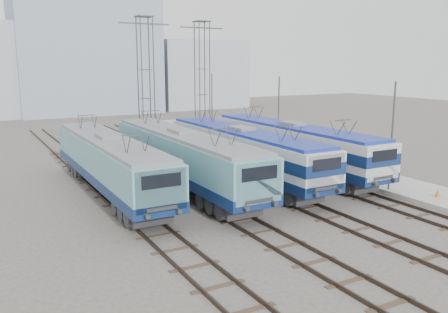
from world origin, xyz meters
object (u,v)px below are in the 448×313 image
locomotive_far_right (293,143)px  mast_rear (212,107)px  catenary_tower_east (202,78)px  mast_front (392,139)px  catenary_tower_west (146,80)px  locomotive_center_left (183,155)px  locomotive_center_right (243,149)px  safety_cone (438,193)px  locomotive_far_left (110,161)px  mast_mid (278,119)px

locomotive_far_right → mast_rear: (1.85, 16.51, 1.23)m
catenary_tower_east → mast_front: bearing=-84.5°
catenary_tower_west → mast_front: size_ratio=1.71×
locomotive_center_left → locomotive_center_right: bearing=1.6°
locomotive_far_right → mast_rear: 16.65m
locomotive_center_left → safety_cone: 15.56m
locomotive_far_left → mast_front: size_ratio=2.51×
locomotive_far_left → catenary_tower_west: size_ratio=1.46×
catenary_tower_west → safety_cone: catenary_tower_west is taller
catenary_tower_west → locomotive_center_left: bearing=-99.9°
locomotive_center_left → safety_cone: size_ratio=36.53×
locomotive_far_left → locomotive_far_right: size_ratio=0.99×
locomotive_center_right → catenary_tower_west: 13.70m
locomotive_far_left → mast_front: (15.35, -8.01, 1.31)m
locomotive_far_left → catenary_tower_east: (13.25, 13.99, 4.45)m
locomotive_center_left → locomotive_far_right: 9.01m
mast_front → mast_mid: (0.00, 12.00, 0.00)m
locomotive_center_right → safety_cone: (7.49, -9.90, -1.70)m
locomotive_center_right → mast_front: mast_front is taller
mast_rear → locomotive_center_right: bearing=-110.7°
catenary_tower_east → locomotive_far_left: bearing=-133.4°
safety_cone → locomotive_far_right: bearing=106.4°
locomotive_far_left → locomotive_center_right: locomotive_center_right is taller
locomotive_far_left → locomotive_center_left: bearing=-11.6°
locomotive_center_left → mast_mid: bearing=24.4°
locomotive_far_right → mast_rear: bearing=83.6°
locomotive_far_right → locomotive_far_left: bearing=177.8°
locomotive_center_right → locomotive_far_right: locomotive_far_right is taller
locomotive_far_left → mast_front: 17.36m
locomotive_center_left → mast_front: 13.02m
mast_rear → mast_front: bearing=-90.0°
safety_cone → catenary_tower_east: bearing=97.5°
mast_front → mast_rear: size_ratio=1.00×
locomotive_center_left → locomotive_center_right: 4.50m
mast_mid → safety_cone: 15.02m
locomotive_center_right → mast_front: (6.35, -7.21, 1.25)m
catenary_tower_west → locomotive_center_right: bearing=-80.0°
mast_front → catenary_tower_east: bearing=95.5°
mast_front → locomotive_far_right: bearing=103.9°
locomotive_center_right → mast_mid: mast_mid is taller
mast_mid → catenary_tower_east: bearing=101.9°
locomotive_center_left → catenary_tower_west: catenary_tower_west is taller
locomotive_far_right → mast_mid: (1.85, 4.51, 1.23)m
locomotive_center_right → catenary_tower_east: bearing=74.0°
catenary_tower_east → mast_mid: 10.69m
locomotive_center_left → mast_rear: bearing=57.3°
locomotive_center_left → locomotive_center_right: size_ratio=1.03×
locomotive_center_left → catenary_tower_east: size_ratio=1.52×
locomotive_far_left → catenary_tower_west: catenary_tower_west is taller
catenary_tower_east → mast_mid: size_ratio=1.71×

